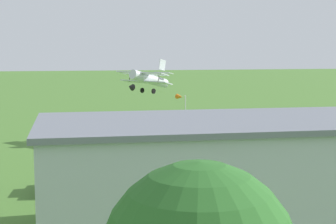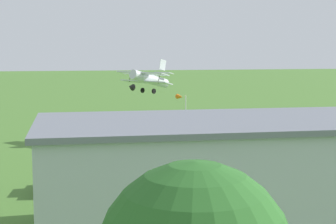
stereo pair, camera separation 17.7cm
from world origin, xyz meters
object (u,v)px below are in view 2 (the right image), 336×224
(hangar, at_px, (237,173))
(person_near_hangar_door, at_px, (331,175))
(biplane, at_px, (148,79))
(person_beside_truck, at_px, (72,169))
(car_grey, at_px, (311,166))
(car_black, at_px, (55,181))
(windsock, at_px, (181,100))

(hangar, height_order, person_near_hangar_door, hangar)
(biplane, relative_size, person_beside_truck, 4.56)
(car_grey, xyz_separation_m, person_near_hangar_door, (-0.30, 3.35, -0.06))
(hangar, distance_m, car_black, 16.32)
(car_grey, bearing_deg, person_near_hangar_door, 95.08)
(person_beside_truck, bearing_deg, windsock, -128.58)
(person_beside_truck, xyz_separation_m, windsock, (-13.13, -16.46, 4.34))
(person_beside_truck, bearing_deg, hangar, 124.45)
(car_grey, xyz_separation_m, person_beside_truck, (21.25, -2.69, -0.04))
(windsock, bearing_deg, biplane, -30.86)
(biplane, bearing_deg, car_grey, 118.94)
(person_near_hangar_door, bearing_deg, biplane, -63.89)
(hangar, xyz_separation_m, car_black, (11.73, -11.02, -2.67))
(car_black, height_order, person_near_hangar_door, car_black)
(hangar, distance_m, windsock, 31.81)
(biplane, bearing_deg, hangar, 91.66)
(car_black, bearing_deg, windsock, -124.99)
(biplane, bearing_deg, car_black, 64.78)
(person_near_hangar_door, relative_size, windsock, 0.26)
(windsock, bearing_deg, car_grey, 112.98)
(biplane, distance_m, person_near_hangar_door, 28.35)
(car_black, relative_size, person_near_hangar_door, 3.04)
(car_grey, distance_m, car_black, 22.61)
(car_grey, distance_m, person_beside_truck, 21.42)
(biplane, height_order, car_grey, biplane)
(hangar, relative_size, person_near_hangar_door, 16.35)
(biplane, relative_size, car_grey, 1.69)
(biplane, relative_size, windsock, 1.24)
(person_near_hangar_door, bearing_deg, car_grey, -84.92)
(biplane, xyz_separation_m, person_near_hangar_door, (-12.11, 24.70, -6.84))
(person_beside_truck, relative_size, windsock, 0.27)
(hangar, distance_m, person_beside_truck, 18.63)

